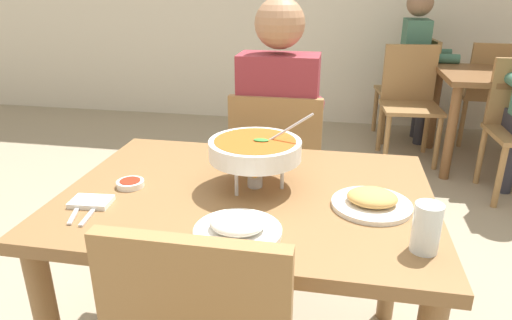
{
  "coord_description": "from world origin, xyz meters",
  "views": [
    {
      "loc": [
        0.27,
        -1.31,
        1.37
      ],
      "look_at": [
        0.0,
        0.15,
        0.78
      ],
      "focal_mm": 31.88,
      "sensor_mm": 36.0,
      "label": 1
    }
  ],
  "objects_px": {
    "diner_main": "(279,122)",
    "dining_table_main": "(248,221)",
    "rice_plate": "(238,227)",
    "patron_bg_left": "(418,58)",
    "chair_diner_main": "(277,170)",
    "chair_bg_window": "(410,96)",
    "chair_bg_right": "(490,89)",
    "appetizer_plate": "(372,201)",
    "sauce_dish": "(130,183)",
    "chair_bg_left": "(414,84)",
    "drink_glass": "(426,230)",
    "dining_table_far": "(509,91)",
    "curry_bowl": "(255,150)"
  },
  "relations": [
    {
      "from": "chair_diner_main",
      "to": "drink_glass",
      "type": "distance_m",
      "value": 1.14
    },
    {
      "from": "appetizer_plate",
      "to": "sauce_dish",
      "type": "height_order",
      "value": "appetizer_plate"
    },
    {
      "from": "diner_main",
      "to": "chair_bg_left",
      "type": "relative_size",
      "value": 1.46
    },
    {
      "from": "sauce_dish",
      "to": "appetizer_plate",
      "type": "bearing_deg",
      "value": -0.34
    },
    {
      "from": "rice_plate",
      "to": "patron_bg_left",
      "type": "relative_size",
      "value": 0.18
    },
    {
      "from": "diner_main",
      "to": "chair_diner_main",
      "type": "bearing_deg",
      "value": -90.0
    },
    {
      "from": "diner_main",
      "to": "chair_bg_left",
      "type": "height_order",
      "value": "diner_main"
    },
    {
      "from": "drink_glass",
      "to": "chair_bg_window",
      "type": "xyz_separation_m",
      "value": [
        0.32,
        2.7,
        -0.28
      ]
    },
    {
      "from": "appetizer_plate",
      "to": "dining_table_far",
      "type": "relative_size",
      "value": 0.24
    },
    {
      "from": "rice_plate",
      "to": "chair_bg_right",
      "type": "bearing_deg",
      "value": 64.06
    },
    {
      "from": "dining_table_main",
      "to": "chair_bg_left",
      "type": "height_order",
      "value": "chair_bg_left"
    },
    {
      "from": "dining_table_main",
      "to": "appetizer_plate",
      "type": "height_order",
      "value": "appetizer_plate"
    },
    {
      "from": "diner_main",
      "to": "appetizer_plate",
      "type": "bearing_deg",
      "value": -63.69
    },
    {
      "from": "appetizer_plate",
      "to": "dining_table_far",
      "type": "bearing_deg",
      "value": 64.64
    },
    {
      "from": "chair_diner_main",
      "to": "chair_bg_right",
      "type": "bearing_deg",
      "value": 54.1
    },
    {
      "from": "rice_plate",
      "to": "appetizer_plate",
      "type": "xyz_separation_m",
      "value": [
        0.36,
        0.23,
        0.0
      ]
    },
    {
      "from": "sauce_dish",
      "to": "chair_bg_left",
      "type": "bearing_deg",
      "value": 66.05
    },
    {
      "from": "diner_main",
      "to": "rice_plate",
      "type": "height_order",
      "value": "diner_main"
    },
    {
      "from": "drink_glass",
      "to": "chair_bg_right",
      "type": "distance_m",
      "value": 3.28
    },
    {
      "from": "chair_bg_right",
      "to": "patron_bg_left",
      "type": "height_order",
      "value": "patron_bg_left"
    },
    {
      "from": "drink_glass",
      "to": "chair_bg_right",
      "type": "bearing_deg",
      "value": 71.58
    },
    {
      "from": "drink_glass",
      "to": "patron_bg_left",
      "type": "xyz_separation_m",
      "value": [
        0.41,
        3.13,
        -0.05
      ]
    },
    {
      "from": "diner_main",
      "to": "chair_bg_left",
      "type": "distance_m",
      "value": 2.38
    },
    {
      "from": "sauce_dish",
      "to": "dining_table_far",
      "type": "xyz_separation_m",
      "value": [
        1.91,
        2.38,
        -0.14
      ]
    },
    {
      "from": "appetizer_plate",
      "to": "dining_table_far",
      "type": "height_order",
      "value": "appetizer_plate"
    },
    {
      "from": "rice_plate",
      "to": "chair_bg_window",
      "type": "xyz_separation_m",
      "value": [
        0.8,
        2.71,
        -0.24
      ]
    },
    {
      "from": "sauce_dish",
      "to": "drink_glass",
      "type": "bearing_deg",
      "value": -13.98
    },
    {
      "from": "curry_bowl",
      "to": "dining_table_far",
      "type": "xyz_separation_m",
      "value": [
        1.5,
        2.3,
        -0.26
      ]
    },
    {
      "from": "diner_main",
      "to": "dining_table_far",
      "type": "relative_size",
      "value": 1.31
    },
    {
      "from": "dining_table_main",
      "to": "chair_bg_window",
      "type": "bearing_deg",
      "value": 71.25
    },
    {
      "from": "chair_diner_main",
      "to": "chair_bg_window",
      "type": "relative_size",
      "value": 1.0
    },
    {
      "from": "appetizer_plate",
      "to": "patron_bg_left",
      "type": "xyz_separation_m",
      "value": [
        0.53,
        2.92,
        -0.01
      ]
    },
    {
      "from": "curry_bowl",
      "to": "rice_plate",
      "type": "bearing_deg",
      "value": -88.05
    },
    {
      "from": "dining_table_main",
      "to": "chair_bg_right",
      "type": "xyz_separation_m",
      "value": [
        1.54,
        2.84,
        -0.11
      ]
    },
    {
      "from": "sauce_dish",
      "to": "chair_bg_left",
      "type": "height_order",
      "value": "chair_bg_left"
    },
    {
      "from": "chair_diner_main",
      "to": "appetizer_plate",
      "type": "bearing_deg",
      "value": -62.71
    },
    {
      "from": "dining_table_far",
      "to": "appetizer_plate",
      "type": "bearing_deg",
      "value": -115.36
    },
    {
      "from": "dining_table_main",
      "to": "appetizer_plate",
      "type": "bearing_deg",
      "value": -6.17
    },
    {
      "from": "dining_table_far",
      "to": "chair_bg_left",
      "type": "height_order",
      "value": "chair_bg_left"
    },
    {
      "from": "curry_bowl",
      "to": "sauce_dish",
      "type": "xyz_separation_m",
      "value": [
        -0.41,
        -0.08,
        -0.12
      ]
    },
    {
      "from": "drink_glass",
      "to": "dining_table_far",
      "type": "height_order",
      "value": "drink_glass"
    },
    {
      "from": "drink_glass",
      "to": "chair_bg_window",
      "type": "height_order",
      "value": "chair_bg_window"
    },
    {
      "from": "chair_diner_main",
      "to": "sauce_dish",
      "type": "xyz_separation_m",
      "value": [
        -0.39,
        -0.75,
        0.24
      ]
    },
    {
      "from": "sauce_dish",
      "to": "chair_bg_window",
      "type": "xyz_separation_m",
      "value": [
        1.22,
        2.48,
        -0.24
      ]
    },
    {
      "from": "rice_plate",
      "to": "patron_bg_left",
      "type": "distance_m",
      "value": 3.27
    },
    {
      "from": "chair_bg_window",
      "to": "patron_bg_left",
      "type": "bearing_deg",
      "value": 77.75
    },
    {
      "from": "rice_plate",
      "to": "chair_bg_left",
      "type": "height_order",
      "value": "chair_bg_left"
    },
    {
      "from": "drink_glass",
      "to": "rice_plate",
      "type": "bearing_deg",
      "value": -179.12
    },
    {
      "from": "diner_main",
      "to": "dining_table_main",
      "type": "bearing_deg",
      "value": -90.0
    },
    {
      "from": "curry_bowl",
      "to": "patron_bg_left",
      "type": "distance_m",
      "value": 2.98
    }
  ]
}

